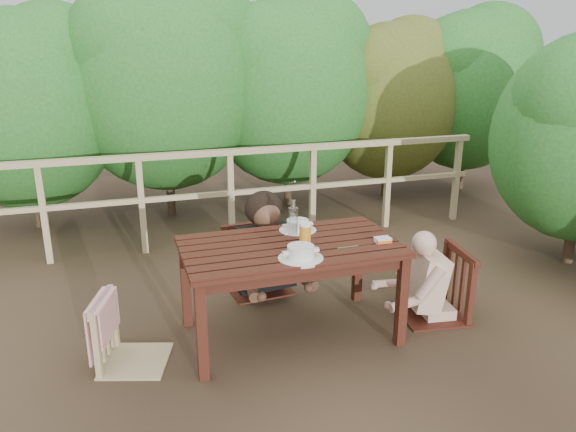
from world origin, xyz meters
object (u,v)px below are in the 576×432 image
object	(u,v)px
chair_far	(257,234)
chair_right	(435,255)
beer_glass	(305,234)
bottle	(293,219)
woman	(256,212)
diner_right	(439,246)
table	(290,291)
soup_near	(301,253)
chair_left	(130,302)
soup_far	(298,226)
bread_roll	(294,252)
butter_tub	(383,241)
tumbler	(314,252)

from	to	relation	value
chair_far	chair_right	xyz separation A→B (m)	(1.17, -0.86, -0.00)
beer_glass	bottle	xyz separation A→B (m)	(-0.03, 0.17, 0.06)
woman	beer_glass	bearing A→B (deg)	93.15
chair_right	diner_right	world-z (taller)	diner_right
table	soup_near	bearing A→B (deg)	-93.35
chair_right	bottle	bearing A→B (deg)	-92.97
chair_left	chair_far	distance (m)	1.38
table	soup_far	distance (m)	0.49
bread_roll	beer_glass	bearing A→B (deg)	52.38
soup_far	butter_tub	bearing A→B (deg)	-41.17
chair_far	chair_right	distance (m)	1.46
chair_left	diner_right	size ratio (longest dim) A/B	0.77
woman	butter_tub	world-z (taller)	woman
beer_glass	chair_far	bearing A→B (deg)	98.80
diner_right	chair_far	bearing A→B (deg)	61.70
table	soup_far	size ratio (longest dim) A/B	5.42
table	chair_far	distance (m)	0.83
chair_far	chair_right	world-z (taller)	chair_far
chair_far	bottle	xyz separation A→B (m)	(0.10, -0.67, 0.33)
beer_glass	butter_tub	world-z (taller)	beer_glass
bread_roll	tumbler	size ratio (longest dim) A/B	1.58
table	diner_right	xyz separation A→B (m)	(1.18, -0.05, 0.23)
table	chair_far	size ratio (longest dim) A/B	1.49
diner_right	bottle	distance (m)	1.15
tumbler	butter_tub	world-z (taller)	tumbler
chair_far	tumbler	world-z (taller)	chair_far
table	tumbler	world-z (taller)	tumbler
diner_right	bottle	xyz separation A→B (m)	(-1.10, 0.20, 0.26)
chair_right	soup_near	bearing A→B (deg)	-71.63
chair_left	diner_right	distance (m)	2.28
soup_near	woman	bearing A→B (deg)	90.59
table	bread_roll	size ratio (longest dim) A/B	13.28
tumbler	butter_tub	xyz separation A→B (m)	(0.54, 0.08, -0.01)
chair_far	soup_far	bearing A→B (deg)	-78.56
soup_far	chair_left	bearing A→B (deg)	-166.74
soup_near	soup_far	bearing A→B (deg)	73.38
chair_right	bread_roll	size ratio (longest dim) A/B	8.91
soup_far	butter_tub	size ratio (longest dim) A/B	2.49
woman	bottle	bearing A→B (deg)	92.73
chair_right	bread_roll	bearing A→B (deg)	-75.07
beer_glass	butter_tub	size ratio (longest dim) A/B	1.47
tumbler	chair_far	bearing A→B (deg)	96.21
table	bread_roll	distance (m)	0.44
table	soup_near	world-z (taller)	soup_near
table	tumbler	bearing A→B (deg)	-70.39
butter_tub	chair_far	bearing A→B (deg)	125.36
diner_right	table	bearing A→B (deg)	95.09
soup_near	bottle	world-z (taller)	bottle
chair_right	diner_right	size ratio (longest dim) A/B	0.88
table	chair_left	xyz separation A→B (m)	(-1.10, -0.04, 0.09)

